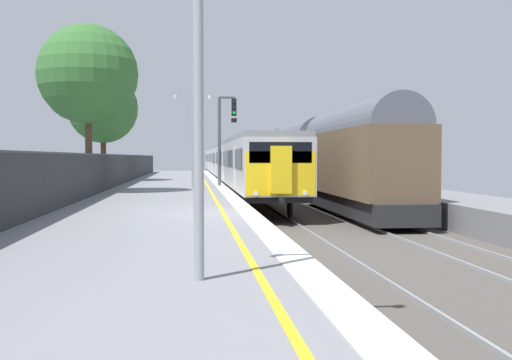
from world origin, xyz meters
TOP-DOWN VIEW (x-y plane):
  - ground at (2.64, 0.00)m, footprint 17.40×110.00m
  - commuter_train_at_platform at (2.10, 35.28)m, footprint 2.83×61.56m
  - freight_train_adjacent_track at (6.10, 22.45)m, footprint 2.60×40.99m
  - signal_gantry at (0.62, 17.03)m, footprint 1.10×0.24m
  - platform_lamp_near at (-1.18, -9.77)m, footprint 2.00×0.20m
  - platform_lamp_mid at (-1.18, 14.24)m, footprint 2.00×0.20m
  - platform_back_fence at (-5.45, -0.00)m, footprint 0.07×99.00m
  - background_tree_left at (-6.09, 10.73)m, footprint 4.57×4.57m
  - background_tree_centre at (-7.18, 24.33)m, footprint 4.76×4.76m

SIDE VIEW (x-z plane):
  - ground at x=2.64m, z-range -1.21..0.00m
  - platform_back_fence at x=-5.45m, z-range 0.04..1.85m
  - commuter_train_at_platform at x=2.10m, z-range -0.64..3.17m
  - freight_train_adjacent_track at x=6.10m, z-range -0.76..4.16m
  - platform_lamp_mid at x=-1.18m, z-range 0.49..5.49m
  - signal_gantry at x=0.62m, z-range 0.64..5.77m
  - platform_lamp_near at x=-1.18m, z-range 0.50..6.00m
  - background_tree_centre at x=-7.18m, z-range 1.19..8.55m
  - background_tree_left at x=-6.09m, z-range 1.43..9.16m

